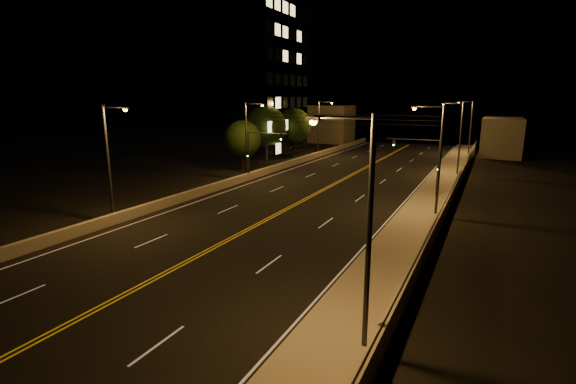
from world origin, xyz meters
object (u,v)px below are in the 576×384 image
at_px(streetlight_0, 362,221).
at_px(traffic_signal_right, 427,160).
at_px(building_tower, 223,71).
at_px(streetlight_5, 248,135).
at_px(tree_1, 266,126).
at_px(streetlight_4, 110,156).
at_px(streetlight_6, 320,125).
at_px(traffic_signal_left, 256,149).
at_px(tree_0, 242,139).
at_px(tree_2, 293,126).
at_px(streetlight_3, 469,124).
at_px(streetlight_2, 458,134).
at_px(streetlight_1, 437,153).

distance_m(streetlight_0, traffic_signal_right, 27.12).
height_order(streetlight_0, building_tower, building_tower).
xyz_separation_m(streetlight_5, tree_1, (-5.42, 13.82, 0.06)).
distance_m(streetlight_4, streetlight_6, 41.45).
distance_m(streetlight_0, streetlight_4, 22.81).
relative_size(traffic_signal_left, tree_0, 0.86).
distance_m(streetlight_0, tree_2, 53.75).
xyz_separation_m(streetlight_0, building_tower, (-36.75, 44.59, 8.54)).
relative_size(streetlight_3, tree_1, 1.07).
bearing_deg(tree_0, streetlight_4, -81.06).
bearing_deg(streetlight_6, streetlight_2, -22.52).
bearing_deg(streetlight_0, tree_1, 123.19).
relative_size(streetlight_0, streetlight_6, 1.00).
bearing_deg(streetlight_6, tree_0, -102.29).
distance_m(streetlight_0, streetlight_1, 20.37).
bearing_deg(streetlight_5, tree_1, 111.41).
relative_size(streetlight_6, building_tower, 0.31).
bearing_deg(streetlight_2, building_tower, 173.46).
bearing_deg(tree_1, streetlight_6, 56.61).
bearing_deg(tree_1, tree_0, -79.92).
bearing_deg(traffic_signal_right, tree_1, 151.01).
xyz_separation_m(streetlight_2, traffic_signal_right, (-1.56, -13.34, -1.50)).
height_order(streetlight_0, streetlight_5, same).
relative_size(streetlight_3, building_tower, 0.31).
relative_size(streetlight_2, streetlight_4, 1.00).
distance_m(streetlight_2, tree_1, 26.85).
distance_m(streetlight_1, streetlight_6, 35.97).
relative_size(streetlight_5, streetlight_6, 1.00).
bearing_deg(tree_2, streetlight_3, 29.23).
bearing_deg(streetlight_2, traffic_signal_left, -146.65).
bearing_deg(streetlight_5, traffic_signal_right, -0.56).
relative_size(streetlight_2, streetlight_6, 1.00).
xyz_separation_m(streetlight_4, tree_2, (-3.90, 39.60, -0.23)).
bearing_deg(building_tower, streetlight_3, 24.82).
relative_size(streetlight_5, building_tower, 0.31).
bearing_deg(streetlight_5, streetlight_2, 31.53).
xyz_separation_m(traffic_signal_right, traffic_signal_left, (-18.71, 0.00, 0.00)).
bearing_deg(streetlight_4, streetlight_3, 68.27).
bearing_deg(streetlight_1, streetlight_2, 90.00).
bearing_deg(traffic_signal_left, streetlight_1, -18.19).
bearing_deg(tree_0, traffic_signal_left, -44.41).
distance_m(streetlight_6, tree_2, 4.32).
distance_m(streetlight_2, streetlight_5, 25.14).
bearing_deg(streetlight_3, tree_2, -150.77).
bearing_deg(streetlight_1, tree_2, 133.12).
bearing_deg(streetlight_1, building_tower, 146.61).
bearing_deg(streetlight_3, building_tower, -155.18).
xyz_separation_m(traffic_signal_right, tree_1, (-25.29, 14.01, 1.56)).
xyz_separation_m(streetlight_0, traffic_signal_right, (-1.56, 27.03, -1.50)).
bearing_deg(streetlight_1, streetlight_0, -90.00).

